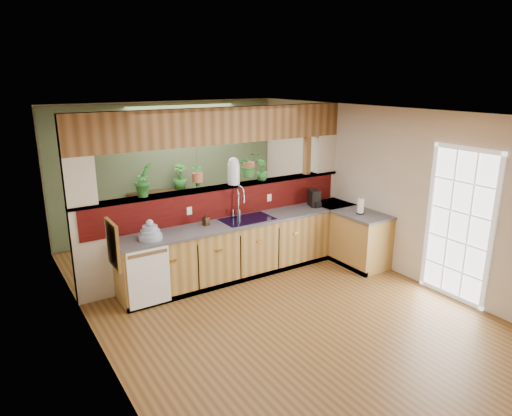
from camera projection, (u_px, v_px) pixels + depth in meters
ground at (268, 300)px, 6.45m from camera, size 4.60×7.00×0.01m
ceiling at (270, 113)px, 5.73m from camera, size 4.60×7.00×0.01m
wall_back at (169, 169)px, 8.93m from camera, size 4.60×0.02×2.60m
wall_left at (92, 245)px, 4.90m from camera, size 0.02×7.00×2.60m
wall_right at (389, 190)px, 7.27m from camera, size 0.02×7.00×2.60m
pass_through_partition at (223, 198)px, 7.23m from camera, size 4.60×0.21×2.60m
pass_through_ledge at (221, 187)px, 7.16m from camera, size 4.60×0.21×0.04m
header_beam at (220, 126)px, 6.90m from camera, size 4.60×0.15×0.55m
sage_backwall at (170, 169)px, 8.91m from camera, size 4.55×0.02×2.55m
countertop at (281, 241)px, 7.46m from camera, size 4.14×1.52×0.90m
dishwasher at (149, 277)px, 6.10m from camera, size 0.58×0.03×0.82m
navy_sink at (247, 224)px, 7.14m from camera, size 0.82×0.50×0.18m
french_door at (458, 227)px, 6.27m from camera, size 0.06×1.02×2.16m
framed_print at (113, 245)px, 4.20m from camera, size 0.04×0.35×0.45m
faucet at (240, 200)px, 7.14m from camera, size 0.23×0.23×0.52m
dish_stack at (150, 233)px, 6.21m from camera, size 0.32×0.32×0.28m
soap_dispenser at (206, 219)px, 6.79m from camera, size 0.11×0.11×0.19m
coffee_maker at (314, 199)px, 7.79m from camera, size 0.15×0.26×0.28m
paper_towel at (361, 206)px, 7.37m from camera, size 0.13×0.13×0.27m
glass_jar at (234, 171)px, 7.21m from camera, size 0.20×0.20×0.43m
ledge_plant_left at (144, 180)px, 6.45m from camera, size 0.31×0.27×0.49m
ledge_plant_right at (262, 170)px, 7.50m from camera, size 0.24×0.24×0.34m
hanging_plant_a at (197, 168)px, 6.86m from camera, size 0.20×0.16×0.55m
hanging_plant_b at (249, 154)px, 7.30m from camera, size 0.40×0.36×0.52m
shelving_console at (164, 213)px, 8.81m from camera, size 1.36×0.85×0.88m
shelf_plant_a at (143, 183)px, 8.44m from camera, size 0.23×0.17×0.39m
shelf_plant_b at (180, 176)px, 8.81m from camera, size 0.28×0.28×0.49m
floor_plant at (249, 216)px, 9.13m from camera, size 0.73×0.66×0.71m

